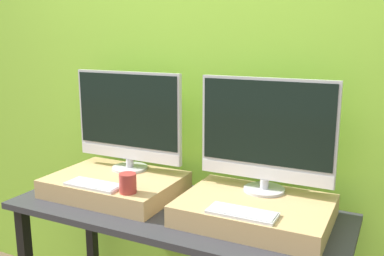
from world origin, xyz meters
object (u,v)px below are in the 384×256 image
at_px(mug, 128,183).
at_px(monitor_right, 266,133).
at_px(keyboard_left, 94,185).
at_px(keyboard_right, 242,213).
at_px(monitor_left, 128,119).

relative_size(mug, monitor_right, 0.15).
height_order(keyboard_left, monitor_right, monitor_right).
bearing_deg(keyboard_right, mug, 180.00).
xyz_separation_m(monitor_left, keyboard_right, (0.72, -0.29, -0.26)).
distance_m(monitor_left, mug, 0.41).
relative_size(keyboard_left, mug, 3.09).
distance_m(keyboard_left, monitor_right, 0.82).
height_order(keyboard_left, mug, mug).
xyz_separation_m(mug, keyboard_right, (0.53, 0.00, -0.04)).
height_order(monitor_left, keyboard_left, monitor_left).
bearing_deg(monitor_left, keyboard_right, -21.83).
relative_size(mug, keyboard_right, 0.32).
height_order(monitor_left, mug, monitor_left).
bearing_deg(monitor_right, mug, -151.50).
xyz_separation_m(monitor_left, monitor_right, (0.72, 0.00, 0.00)).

